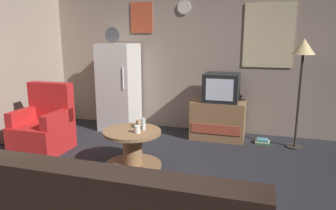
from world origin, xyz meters
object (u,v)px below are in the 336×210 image
Objects in this scene: tv_stand at (218,120)px; coffee_table at (133,149)px; remote_control at (139,127)px; armchair at (44,127)px; standing_lamp at (303,55)px; wine_glass at (143,124)px; fridge at (119,87)px; mug_ceramic_white at (137,129)px; book_stack at (262,141)px; crt_tv at (222,87)px; mug_ceramic_tan at (139,123)px.

tv_stand reaches higher than coffee_table.
armchair is (-1.50, 0.06, -0.15)m from remote_control.
standing_lamp reaches higher than wine_glass.
mug_ceramic_white is (0.99, -1.58, -0.23)m from fridge.
book_stack is (-0.46, 0.04, -1.33)m from standing_lamp.
tv_stand is 1.71m from coffee_table.
wine_glass is 0.12m from remote_control.
wine_glass is at bearing 29.24° from coffee_table.
fridge is at bearing 122.12° from mug_ceramic_white.
crt_tv is 1.25m from standing_lamp.
armchair is at bearing 179.42° from mug_ceramic_tan.
book_stack is at bearing 38.12° from mug_ceramic_tan.
crt_tv reaches higher than mug_ceramic_tan.
remote_control is at bearing -148.26° from standing_lamp.
crt_tv is 3.60× the size of remote_control.
mug_ceramic_tan is at bearing 84.66° from coffee_table.
mug_ceramic_tan is 1.49m from armchair.
standing_lamp is 17.67× the size of mug_ceramic_white.
tv_stand is 0.53m from crt_tv.
mug_ceramic_tan is at bearing 108.19° from mug_ceramic_white.
remote_control is at bearing -55.86° from fridge.
standing_lamp reaches higher than armchair.
mug_ceramic_white is 0.60× the size of remote_control.
mug_ceramic_white is 1.00× the size of mug_ceramic_tan.
fridge is at bearing 124.38° from mug_ceramic_tan.
standing_lamp is at bearing 30.39° from mug_ceramic_tan.
wine_glass is 1.67× the size of mug_ceramic_tan.
standing_lamp is 3.81m from armchair.
armchair reaches higher than mug_ceramic_tan.
wine_glass is (1.02, -1.44, -0.20)m from fridge.
crt_tv is at bearing 174.11° from standing_lamp.
wine_glass is at bearing -46.04° from mug_ceramic_tan.
mug_ceramic_white is at bearing -143.43° from standing_lamp.
tv_stand is at bearing 76.77° from remote_control.
book_stack is at bearing 42.62° from wine_glass.
standing_lamp is at bearing 36.57° from mug_ceramic_white.
coffee_table is at bearing -7.60° from armchair.
crt_tv is 1.59m from mug_ceramic_tan.
coffee_table is 2.10m from book_stack.
book_stack is at bearing 175.55° from standing_lamp.
fridge is 2.56m from book_stack.
fridge is 1.79m from crt_tv.
crt_tv is at bearing 61.19° from wine_glass.
coffee_table is at bearing -95.34° from mug_ceramic_tan.
book_stack is at bearing -6.60° from tv_stand.
tv_stand is at bearing 63.80° from mug_ceramic_white.
crt_tv is 1.63m from wine_glass.
wine_glass reaches higher than book_stack.
armchair is (-3.49, -1.16, -1.02)m from standing_lamp.
remote_control is (-1.98, -1.23, -0.87)m from standing_lamp.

